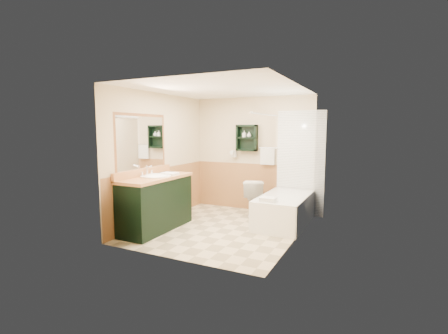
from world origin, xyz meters
TOP-DOWN VIEW (x-y plane):
  - floor at (0.00, 0.00)m, footprint 3.00×3.00m
  - back_wall at (0.00, 1.52)m, footprint 2.60×0.04m
  - left_wall at (-1.32, 0.00)m, footprint 0.04×3.00m
  - right_wall at (1.32, 0.00)m, footprint 0.04×3.00m
  - ceiling at (0.00, 0.00)m, footprint 2.60×3.00m
  - wainscot_left at (-1.29, 0.00)m, footprint 2.98×2.98m
  - wainscot_back at (0.00, 1.49)m, footprint 2.58×2.58m
  - mirror_frame at (-1.27, -0.55)m, footprint 1.30×1.30m
  - mirror_glass at (-1.27, -0.55)m, footprint 1.20×1.20m
  - tile_right at (1.28, 0.75)m, footprint 1.50×1.50m
  - tile_back at (1.03, 1.48)m, footprint 0.95×0.95m
  - tile_accent at (1.27, 0.75)m, footprint 1.50×1.50m
  - wall_shelf at (-0.10, 1.41)m, footprint 0.45×0.15m
  - hair_dryer at (-0.40, 1.43)m, footprint 0.10×0.24m
  - towel_bar at (0.35, 1.45)m, footprint 0.40×0.06m
  - curtain_rod at (0.53, 0.75)m, footprint 0.03×1.60m
  - shower_curtain at (0.53, 0.92)m, footprint 1.05×1.05m
  - vanity at (-0.99, -0.54)m, footprint 0.59×1.47m
  - bathtub at (0.93, 0.71)m, footprint 0.80×1.50m
  - toilet at (0.16, 1.18)m, footprint 0.61×0.81m
  - counter_towel at (-0.89, -0.28)m, footprint 0.28×0.22m
  - vanity_book at (-1.16, -0.12)m, footprint 0.17×0.03m
  - tub_towel at (0.80, 0.13)m, footprint 0.26×0.21m
  - soap_bottle_a at (-0.16, 1.40)m, footprint 0.09×0.15m
  - soap_bottle_b at (-0.05, 1.40)m, footprint 0.13×0.14m

SIDE VIEW (x-z plane):
  - floor at x=0.00m, z-range 0.00..0.00m
  - bathtub at x=0.93m, z-range 0.00..0.53m
  - toilet at x=0.16m, z-range 0.00..0.71m
  - vanity at x=-0.99m, z-range 0.00..0.93m
  - wainscot_left at x=-1.29m, z-range 0.00..1.00m
  - wainscot_back at x=0.00m, z-range 0.00..1.00m
  - tub_towel at x=0.80m, z-range 0.53..0.60m
  - counter_towel at x=-0.89m, z-range 0.93..0.97m
  - vanity_book at x=-1.16m, z-range 0.93..1.16m
  - tile_right at x=1.28m, z-range 0.00..2.10m
  - tile_back at x=1.03m, z-range 0.00..2.10m
  - shower_curtain at x=0.53m, z-range 0.30..2.00m
  - back_wall at x=0.00m, z-range 0.00..2.40m
  - left_wall at x=-1.32m, z-range 0.00..2.40m
  - right_wall at x=1.32m, z-range 0.00..2.40m
  - hair_dryer at x=-0.40m, z-range 1.11..1.29m
  - towel_bar at x=0.35m, z-range 1.15..1.55m
  - mirror_frame at x=-1.27m, z-range 1.00..2.00m
  - mirror_glass at x=-1.27m, z-range 1.05..1.95m
  - wall_shelf at x=-0.10m, z-range 1.27..1.83m
  - soap_bottle_a at x=-0.16m, z-range 1.56..1.63m
  - soap_bottle_b at x=-0.05m, z-range 1.56..1.65m
  - tile_accent at x=1.27m, z-range 1.85..1.95m
  - curtain_rod at x=0.53m, z-range 1.98..2.02m
  - ceiling at x=0.00m, z-range 2.40..2.44m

